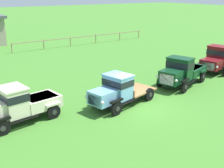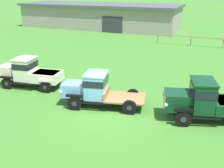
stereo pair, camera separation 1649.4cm
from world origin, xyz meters
name	(u,v)px [view 2 (the right image)]	position (x,y,z in m)	size (l,w,h in m)	color
ground_plane	(105,114)	(0.00, 0.00, 0.00)	(240.00, 240.00, 0.00)	#3D7528
farm_shed	(100,16)	(-13.89, 29.98, 1.96)	(26.16, 8.94, 3.89)	gray
vintage_truck_second_in_line	(29,72)	(-6.85, 2.16, 1.09)	(4.78, 2.42, 2.12)	black
vintage_truck_midrow_center	(94,88)	(-1.11, 0.96, 1.09)	(5.30, 2.82, 2.07)	black
vintage_truck_far_side	(208,100)	(5.39, 1.55, 1.12)	(5.35, 3.26, 2.24)	black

